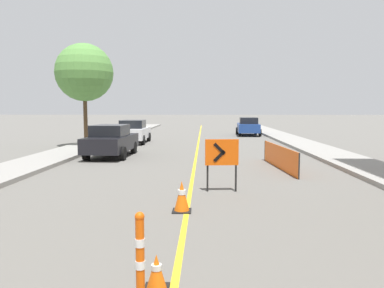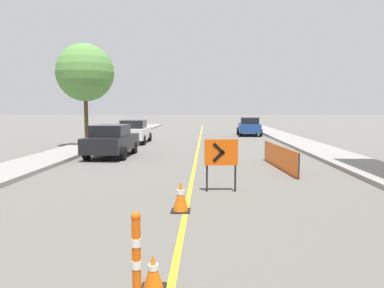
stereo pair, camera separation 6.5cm
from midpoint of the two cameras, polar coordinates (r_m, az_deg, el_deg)
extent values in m
cube|color=gold|center=(20.19, 0.88, -1.33)|extent=(0.12, 64.36, 0.01)
cube|color=gray|center=(21.43, -17.65, -0.99)|extent=(2.27, 64.36, 0.16)
cube|color=gray|center=(21.16, 19.66, -1.13)|extent=(2.27, 64.36, 0.16)
cone|color=orange|center=(5.23, -5.57, -18.71)|extent=(0.27, 0.27, 0.46)
cylinder|color=white|center=(5.21, -5.57, -18.16)|extent=(0.14, 0.14, 0.07)
cube|color=black|center=(8.86, -1.53, -10.14)|extent=(0.44, 0.44, 0.03)
cone|color=orange|center=(8.77, -1.53, -7.86)|extent=(0.35, 0.35, 0.69)
cylinder|color=white|center=(8.75, -1.53, -7.33)|extent=(0.18, 0.18, 0.11)
cylinder|color=#EF560C|center=(4.81, -8.06, -17.16)|extent=(0.11, 0.11, 1.03)
cylinder|color=white|center=(4.83, -8.05, -17.72)|extent=(0.12, 0.12, 0.10)
cylinder|color=white|center=(4.73, -8.09, -14.62)|extent=(0.12, 0.12, 0.10)
sphere|color=#EF560C|center=(4.63, -8.15, -10.90)|extent=(0.12, 0.12, 0.12)
cube|color=#EF560C|center=(10.73, 4.65, -1.27)|extent=(0.96, 0.14, 0.75)
cube|color=black|center=(10.68, 4.28, -0.74)|extent=(0.35, 0.05, 0.35)
cube|color=black|center=(10.70, 4.27, -1.85)|extent=(0.35, 0.05, 0.35)
cylinder|color=black|center=(10.84, 2.46, -5.24)|extent=(0.06, 0.06, 0.77)
cylinder|color=black|center=(10.87, 6.78, -5.24)|extent=(0.06, 0.06, 0.77)
cube|color=#EF560C|center=(15.34, 13.31, -1.96)|extent=(0.40, 4.75, 0.90)
cylinder|color=#262626|center=(13.08, 16.12, -3.29)|extent=(0.05, 0.05, 0.90)
cylinder|color=#262626|center=(17.63, 11.22, -0.97)|extent=(0.05, 0.05, 0.90)
cube|color=black|center=(18.96, -12.02, 0.16)|extent=(1.96, 4.36, 0.72)
cube|color=black|center=(18.71, -12.22, 2.03)|extent=(1.60, 1.99, 0.55)
cylinder|color=black|center=(20.50, -13.41, -0.49)|extent=(0.24, 0.65, 0.64)
cylinder|color=black|center=(20.11, -8.71, -0.52)|extent=(0.24, 0.65, 0.64)
cylinder|color=black|center=(17.96, -15.68, -1.37)|extent=(0.24, 0.65, 0.64)
cylinder|color=black|center=(17.51, -10.35, -1.43)|extent=(0.24, 0.65, 0.64)
cube|color=silver|center=(26.12, -8.70, 1.64)|extent=(1.85, 4.32, 0.72)
cube|color=black|center=(25.87, -8.81, 3.01)|extent=(1.55, 1.95, 0.55)
cylinder|color=black|center=(27.62, -9.92, 1.08)|extent=(0.23, 0.64, 0.64)
cylinder|color=black|center=(27.31, -6.41, 1.08)|extent=(0.23, 0.64, 0.64)
cylinder|color=black|center=(25.02, -11.19, 0.61)|extent=(0.23, 0.64, 0.64)
cylinder|color=black|center=(24.69, -7.32, 0.60)|extent=(0.23, 0.64, 0.64)
cube|color=navy|center=(33.43, 8.75, 2.47)|extent=(2.03, 4.39, 0.72)
cube|color=black|center=(33.19, 8.81, 3.55)|extent=(1.63, 2.02, 0.55)
cylinder|color=black|center=(34.69, 7.08, 2.00)|extent=(0.25, 0.65, 0.64)
cylinder|color=black|center=(34.88, 9.88, 1.98)|extent=(0.25, 0.65, 0.64)
cylinder|color=black|center=(32.04, 7.49, 1.71)|extent=(0.25, 0.65, 0.64)
cylinder|color=black|center=(32.25, 10.52, 1.69)|extent=(0.25, 0.65, 0.64)
cylinder|color=#4C3823|center=(24.04, -15.74, 3.63)|extent=(0.24, 0.24, 3.09)
sphere|color=#568E42|center=(24.13, -15.91, 10.43)|extent=(3.50, 3.50, 3.50)
camera|label=1|loc=(0.03, -89.87, 0.01)|focal=35.00mm
camera|label=2|loc=(0.03, 90.13, -0.01)|focal=35.00mm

